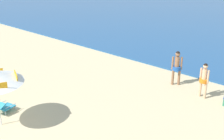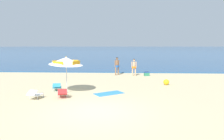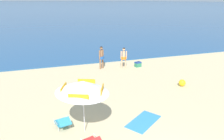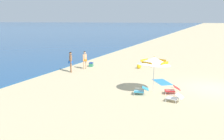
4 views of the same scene
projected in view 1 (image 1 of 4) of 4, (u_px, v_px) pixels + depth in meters
The scene contains 3 objects.
lounge_chair_beside_umbrella at pixel (4, 107), 11.89m from camera, with size 0.73×0.98×0.51m.
person_standing_near_shore at pixel (177, 66), 14.37m from camera, with size 0.44×0.44×1.79m.
person_standing_beside at pixel (204, 78), 13.01m from camera, with size 0.49×0.41×1.67m.
Camera 1 is at (7.38, -0.65, 5.90)m, focal length 45.80 mm.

